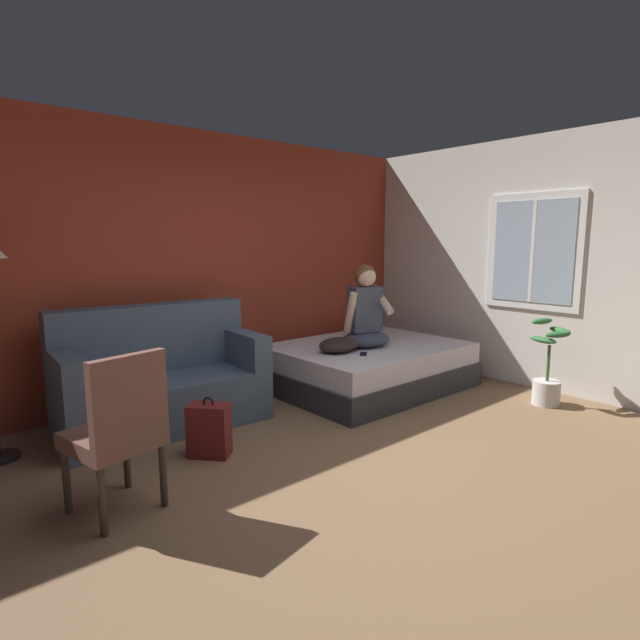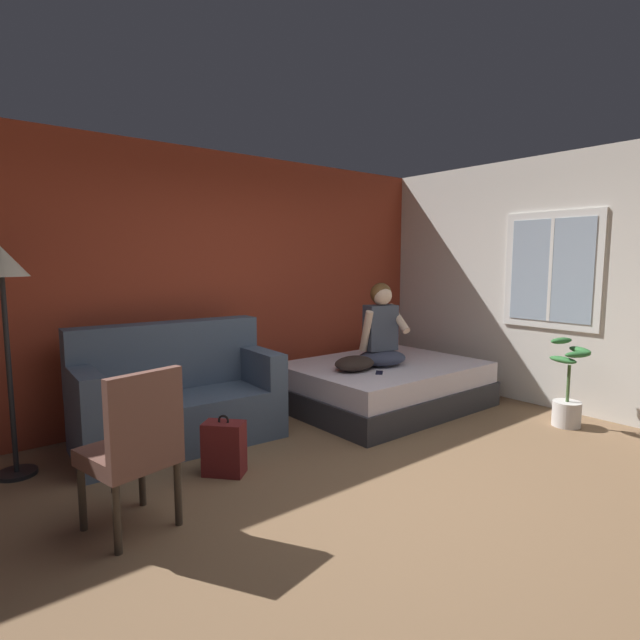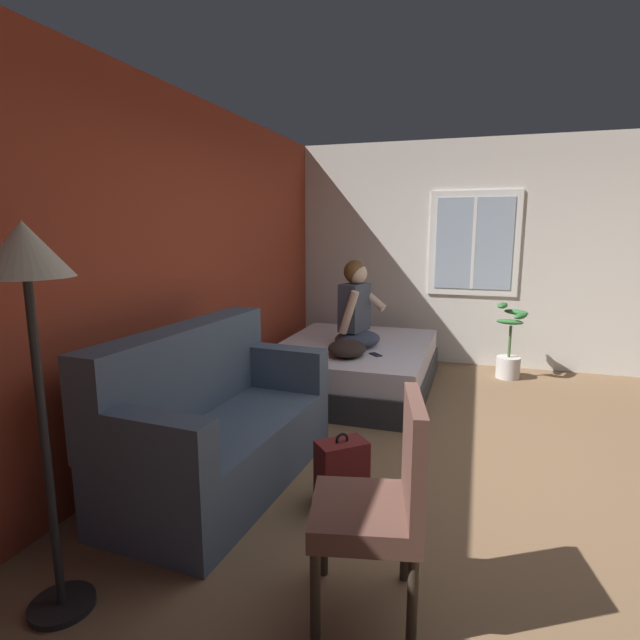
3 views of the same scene
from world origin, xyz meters
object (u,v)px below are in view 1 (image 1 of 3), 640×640
at_px(bed, 368,366).
at_px(person_seated, 365,313).
at_px(side_chair, 119,428).
at_px(backpack, 210,431).
at_px(throw_pillow, 339,345).
at_px(potted_plant, 547,375).
at_px(couch, 161,381).
at_px(cell_phone, 363,354).

bearing_deg(bed, person_seated, -156.40).
height_order(side_chair, person_seated, person_seated).
bearing_deg(backpack, throw_pillow, 13.58).
xyz_separation_m(side_chair, potted_plant, (3.87, -0.72, -0.23)).
bearing_deg(backpack, couch, 89.76).
bearing_deg(cell_phone, throw_pillow, 159.39).
relative_size(bed, side_chair, 2.08).
height_order(cell_phone, potted_plant, potted_plant).
bearing_deg(side_chair, cell_phone, 12.01).
bearing_deg(person_seated, throw_pillow, -178.38).
distance_m(bed, potted_plant, 1.81).
distance_m(person_seated, cell_phone, 0.53).
bearing_deg(person_seated, potted_plant, -57.29).
distance_m(person_seated, potted_plant, 1.90).
xyz_separation_m(bed, person_seated, (-0.10, -0.04, 0.60)).
relative_size(couch, person_seated, 2.00).
height_order(couch, side_chair, couch).
xyz_separation_m(bed, throw_pillow, (-0.49, -0.05, 0.31)).
bearing_deg(throw_pillow, bed, 6.22).
bearing_deg(bed, side_chair, -163.93).
height_order(bed, couch, couch).
bearing_deg(cell_phone, couch, -152.98).
height_order(throw_pillow, potted_plant, potted_plant).
height_order(bed, cell_phone, cell_phone).
xyz_separation_m(couch, cell_phone, (1.80, -0.71, 0.09)).
xyz_separation_m(cell_phone, potted_plant, (1.28, -1.27, -0.18)).
xyz_separation_m(throw_pillow, potted_plant, (1.38, -1.52, -0.25)).
bearing_deg(throw_pillow, couch, 165.15).
relative_size(side_chair, cell_phone, 6.81).
height_order(bed, side_chair, side_chair).
distance_m(backpack, throw_pillow, 1.79).
distance_m(couch, backpack, 0.89).
bearing_deg(bed, cell_phone, -141.93).
bearing_deg(bed, potted_plant, -60.60).
distance_m(person_seated, backpack, 2.24).
bearing_deg(cell_phone, person_seated, 90.32).
bearing_deg(throw_pillow, side_chair, -162.08).
height_order(bed, potted_plant, potted_plant).
relative_size(bed, throw_pillow, 4.25).
bearing_deg(potted_plant, backpack, 160.21).
xyz_separation_m(backpack, throw_pillow, (1.71, 0.41, 0.36)).
xyz_separation_m(person_seated, throw_pillow, (-0.39, -0.01, -0.29)).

